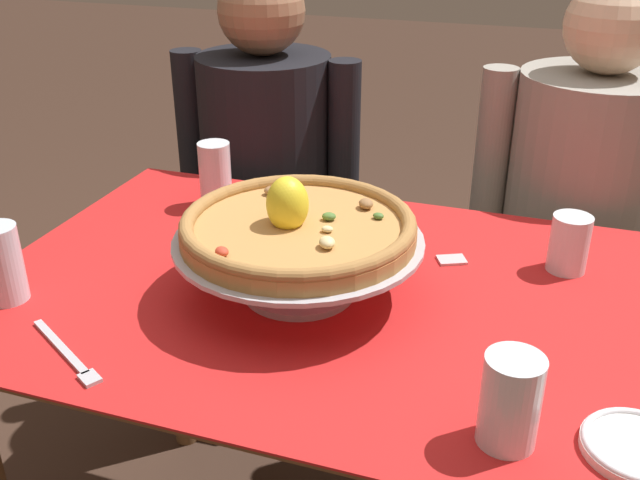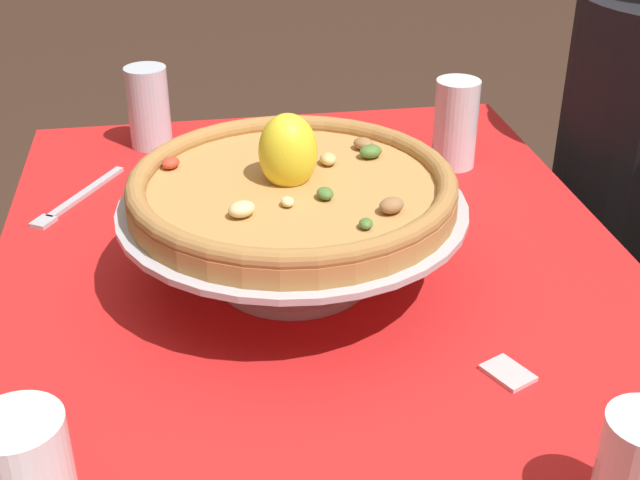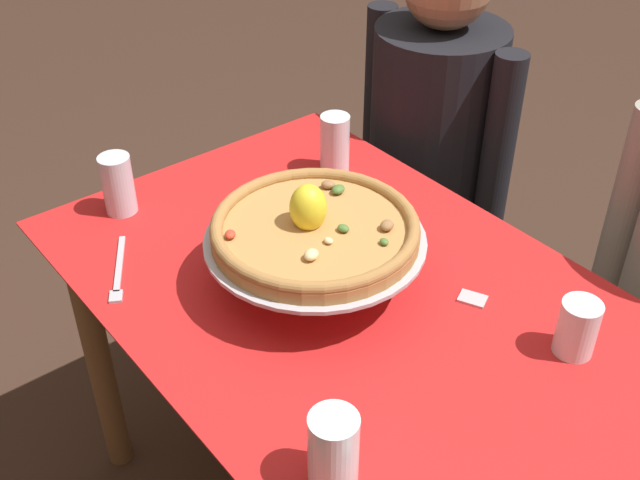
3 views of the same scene
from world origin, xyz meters
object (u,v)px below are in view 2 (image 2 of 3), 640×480
at_px(water_glass_back_right, 637,474).
at_px(water_glass_front_left, 149,113).
at_px(sugar_packet, 508,373).
at_px(pizza_stand, 293,224).
at_px(pizza, 292,186).
at_px(dinner_fork, 76,200).
at_px(water_glass_back_left, 455,129).

relative_size(water_glass_back_right, water_glass_front_left, 0.79).
bearing_deg(sugar_packet, pizza_stand, -139.50).
bearing_deg(pizza_stand, pizza, 169.29).
relative_size(pizza_stand, water_glass_back_right, 3.96).
bearing_deg(dinner_fork, pizza, 47.97).
bearing_deg(pizza_stand, dinner_fork, -132.15).
distance_m(pizza, water_glass_back_right, 0.48).
height_order(water_glass_front_left, dinner_fork, water_glass_front_left).
bearing_deg(pizza_stand, water_glass_back_left, 135.32).
height_order(pizza, dinner_fork, pizza).
xyz_separation_m(pizza, dinner_fork, (-0.25, -0.28, -0.12)).
height_order(dinner_fork, sugar_packet, dinner_fork).
bearing_deg(water_glass_back_right, pizza, -151.93).
xyz_separation_m(pizza_stand, dinner_fork, (-0.25, -0.28, -0.07)).
height_order(water_glass_back_left, dinner_fork, water_glass_back_left).
height_order(pizza_stand, water_glass_back_right, water_glass_back_right).
relative_size(water_glass_front_left, dinner_fork, 0.71).
bearing_deg(water_glass_back_left, water_glass_front_left, -108.38).
bearing_deg(dinner_fork, water_glass_back_right, 36.86).
relative_size(dinner_fork, sugar_packet, 3.69).
bearing_deg(sugar_packet, pizza, -139.64).
distance_m(dinner_fork, sugar_packet, 0.67).
xyz_separation_m(pizza_stand, water_glass_back_right, (0.42, 0.23, -0.03)).
bearing_deg(water_glass_back_right, sugar_packet, -170.38).
bearing_deg(water_glass_back_left, dinner_fork, -86.18).
height_order(pizza, water_glass_front_left, pizza).
relative_size(pizza_stand, dinner_fork, 2.22).
relative_size(water_glass_back_right, dinner_fork, 0.56).
bearing_deg(water_glass_back_left, pizza, -44.76).
relative_size(water_glass_back_left, water_glass_back_right, 1.32).
distance_m(pizza_stand, water_glass_back_left, 0.41).
distance_m(pizza_stand, pizza, 0.05).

